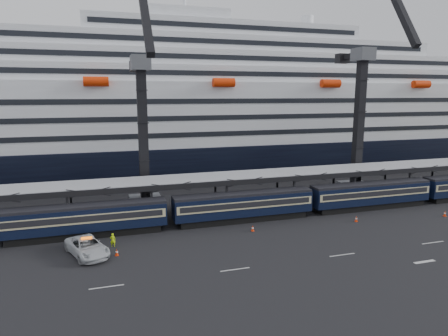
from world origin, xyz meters
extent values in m
plane|color=black|center=(0.00, 0.00, 0.00)|extent=(260.00, 260.00, 0.00)
cube|color=beige|center=(-26.00, -4.00, 0.01)|extent=(3.00, 0.15, 0.02)
cube|color=beige|center=(-14.00, -4.00, 0.01)|extent=(3.00, 0.15, 0.02)
cube|color=beige|center=(-2.00, -4.00, 0.01)|extent=(3.00, 0.15, 0.02)
cube|color=beige|center=(10.00, -4.00, 0.01)|extent=(3.00, 0.15, 0.02)
cube|color=beige|center=(5.00, -8.00, 0.01)|extent=(2.50, 0.40, 0.02)
cube|color=black|center=(-28.00, 10.00, 0.45)|extent=(17.48, 2.40, 0.90)
cube|color=black|center=(-28.00, 10.00, 2.25)|extent=(19.00, 2.80, 2.70)
cube|color=beige|center=(-28.00, 10.00, 2.55)|extent=(18.62, 2.92, 1.05)
cube|color=black|center=(-28.00, 10.00, 2.60)|extent=(17.86, 2.98, 0.70)
cube|color=black|center=(-28.00, 10.00, 3.75)|extent=(19.00, 2.50, 0.35)
cube|color=black|center=(-8.00, 10.00, 0.45)|extent=(17.48, 2.40, 0.90)
cube|color=black|center=(-8.00, 10.00, 2.25)|extent=(19.00, 2.80, 2.70)
cube|color=beige|center=(-8.00, 10.00, 2.55)|extent=(18.62, 2.92, 1.05)
cube|color=black|center=(-8.00, 10.00, 2.60)|extent=(17.86, 2.98, 0.70)
cube|color=black|center=(-8.00, 10.00, 3.75)|extent=(19.00, 2.50, 0.35)
cube|color=black|center=(12.00, 10.00, 0.45)|extent=(17.48, 2.40, 0.90)
cube|color=black|center=(12.00, 10.00, 2.25)|extent=(19.00, 2.80, 2.70)
cube|color=beige|center=(12.00, 10.00, 2.55)|extent=(18.62, 2.92, 1.05)
cube|color=black|center=(12.00, 10.00, 2.60)|extent=(17.86, 2.98, 0.70)
cube|color=black|center=(12.00, 10.00, 3.75)|extent=(19.00, 2.50, 0.35)
cube|color=#9C9EA4|center=(0.00, 14.00, 5.40)|extent=(130.00, 6.00, 0.25)
cube|color=black|center=(0.00, 11.00, 5.10)|extent=(130.00, 0.25, 0.70)
cube|color=black|center=(0.00, 17.00, 5.10)|extent=(130.00, 0.25, 0.70)
cube|color=black|center=(-30.00, 11.20, 2.70)|extent=(0.25, 0.25, 5.40)
cube|color=black|center=(-30.00, 16.80, 2.70)|extent=(0.25, 0.25, 5.40)
cube|color=black|center=(-20.00, 11.20, 2.70)|extent=(0.25, 0.25, 5.40)
cube|color=black|center=(-20.00, 16.80, 2.70)|extent=(0.25, 0.25, 5.40)
cube|color=black|center=(-10.00, 11.20, 2.70)|extent=(0.25, 0.25, 5.40)
cube|color=black|center=(-10.00, 16.80, 2.70)|extent=(0.25, 0.25, 5.40)
cube|color=black|center=(0.00, 11.20, 2.70)|extent=(0.25, 0.25, 5.40)
cube|color=black|center=(0.00, 16.80, 2.70)|extent=(0.25, 0.25, 5.40)
cube|color=black|center=(10.00, 11.20, 2.70)|extent=(0.25, 0.25, 5.40)
cube|color=black|center=(10.00, 16.80, 2.70)|extent=(0.25, 0.25, 5.40)
cube|color=black|center=(20.00, 11.20, 2.70)|extent=(0.25, 0.25, 5.40)
cube|color=black|center=(20.00, 16.80, 2.70)|extent=(0.25, 0.25, 5.40)
cube|color=black|center=(30.00, 16.80, 2.70)|extent=(0.25, 0.25, 5.40)
cube|color=black|center=(0.00, 46.00, 3.50)|extent=(200.00, 28.00, 7.00)
cube|color=silver|center=(0.00, 46.00, 13.00)|extent=(190.00, 26.88, 12.00)
cube|color=silver|center=(0.00, 46.00, 20.50)|extent=(160.00, 24.64, 3.00)
cube|color=black|center=(0.00, 33.63, 20.50)|extent=(153.60, 0.12, 0.90)
cube|color=silver|center=(0.00, 46.00, 23.50)|extent=(124.00, 21.84, 3.00)
cube|color=black|center=(0.00, 35.03, 23.50)|extent=(119.04, 0.12, 0.90)
cube|color=silver|center=(0.00, 46.00, 26.50)|extent=(90.00, 19.04, 3.00)
cube|color=black|center=(0.00, 36.43, 26.50)|extent=(86.40, 0.12, 0.90)
cube|color=silver|center=(0.00, 46.00, 29.50)|extent=(56.00, 16.24, 3.00)
cube|color=black|center=(0.00, 37.83, 29.50)|extent=(53.76, 0.12, 0.90)
cube|color=silver|center=(-8.00, 46.00, 32.00)|extent=(16.00, 12.00, 2.50)
cylinder|color=silver|center=(20.00, 46.00, 32.50)|extent=(2.80, 2.80, 3.00)
cylinder|color=red|center=(-26.00, 31.96, 18.80)|extent=(4.00, 1.60, 1.60)
cylinder|color=red|center=(-4.00, 31.96, 18.80)|extent=(4.00, 1.60, 1.60)
cylinder|color=red|center=(18.00, 31.96, 18.80)|extent=(4.00, 1.60, 1.60)
cylinder|color=red|center=(40.00, 31.96, 18.80)|extent=(4.00, 1.60, 1.60)
cube|color=#494B50|center=(-20.00, 19.00, 1.00)|extent=(4.50, 4.50, 2.00)
cube|color=black|center=(-20.00, 19.00, 11.00)|extent=(1.30, 1.30, 18.00)
cube|color=#494B50|center=(-20.00, 19.00, 21.00)|extent=(2.60, 3.20, 2.00)
cube|color=black|center=(-20.00, 13.21, 27.89)|extent=(0.90, 12.26, 14.37)
cube|color=black|center=(-20.00, 21.52, 21.00)|extent=(0.90, 5.04, 0.90)
cube|color=black|center=(-20.00, 24.04, 20.80)|extent=(2.20, 1.60, 1.60)
cube|color=#494B50|center=(15.00, 18.00, 1.00)|extent=(4.50, 4.50, 2.00)
cube|color=black|center=(15.00, 18.00, 12.00)|extent=(1.30, 1.30, 20.00)
cube|color=#494B50|center=(15.00, 18.00, 23.00)|extent=(2.60, 3.20, 2.00)
cube|color=black|center=(15.00, 20.80, 23.00)|extent=(0.90, 5.60, 0.90)
cube|color=black|center=(15.00, 23.60, 22.80)|extent=(2.20, 1.60, 1.60)
imported|color=silver|center=(-27.76, 3.95, 0.92)|extent=(5.20, 7.27, 1.84)
imported|color=#C9FA0D|center=(-25.11, 5.59, 0.79)|extent=(0.62, 0.44, 1.58)
cube|color=red|center=(-24.81, 2.97, 0.02)|extent=(0.37, 0.37, 0.04)
cone|color=red|center=(-24.81, 2.97, 0.39)|extent=(0.32, 0.32, 0.71)
cylinder|color=white|center=(-24.81, 2.97, 0.39)|extent=(0.27, 0.27, 0.12)
cube|color=red|center=(-27.53, 2.45, 0.02)|extent=(0.34, 0.34, 0.04)
cone|color=red|center=(-27.53, 2.45, 0.36)|extent=(0.29, 0.29, 0.65)
cylinder|color=white|center=(-27.53, 2.45, 0.36)|extent=(0.25, 0.25, 0.11)
cube|color=red|center=(-8.33, 5.83, 0.02)|extent=(0.37, 0.37, 0.04)
cone|color=red|center=(-8.33, 5.83, 0.39)|extent=(0.32, 0.32, 0.71)
cylinder|color=white|center=(-8.33, 5.83, 0.39)|extent=(0.27, 0.27, 0.12)
cube|color=red|center=(6.27, 5.21, 0.02)|extent=(0.38, 0.38, 0.04)
cone|color=red|center=(6.27, 5.21, 0.40)|extent=(0.32, 0.32, 0.72)
cylinder|color=white|center=(6.27, 5.21, 0.40)|extent=(0.27, 0.27, 0.12)
cube|color=red|center=(19.48, 3.56, 0.02)|extent=(0.40, 0.40, 0.04)
cone|color=red|center=(19.48, 3.56, 0.42)|extent=(0.34, 0.34, 0.76)
cylinder|color=white|center=(19.48, 3.56, 0.42)|extent=(0.29, 0.29, 0.13)
camera|label=1|loc=(-25.78, -38.32, 16.81)|focal=32.00mm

